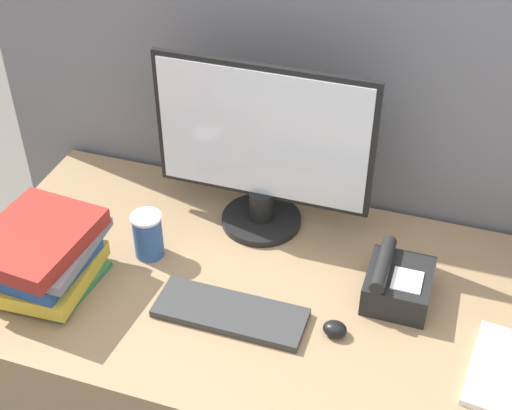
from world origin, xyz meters
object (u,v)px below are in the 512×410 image
Objects in this scene: coffee_cup at (148,235)px; desk_telephone at (397,284)px; monitor at (262,152)px; mouse at (335,329)px; book_stack at (44,256)px; keyboard at (230,313)px.

coffee_cup is 0.72× the size of desk_telephone.
mouse is at bearing -49.91° from monitor.
coffee_cup is at bearing 166.91° from mouse.
monitor is 0.50m from mouse.
book_stack is 0.87m from desk_telephone.
book_stack reaches higher than coffee_cup.
coffee_cup is at bearing 152.64° from keyboard.
monitor is at bearing 96.08° from keyboard.
book_stack is (-0.47, -0.04, 0.08)m from keyboard.
keyboard is at bearing -153.02° from desk_telephone.
monitor is 10.31× the size of mouse.
book_stack is at bearing -137.18° from monitor.
book_stack reaches higher than mouse.
coffee_cup is 0.27m from book_stack.
keyboard is at bearing -27.36° from coffee_cup.
mouse is 0.18× the size of book_stack.
book_stack is at bearing -175.62° from keyboard.
mouse is at bearing 4.52° from book_stack.
monitor is 1.90× the size of book_stack.
monitor is 3.27× the size of desk_telephone.
monitor is 0.48m from desk_telephone.
keyboard is 0.48m from book_stack.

